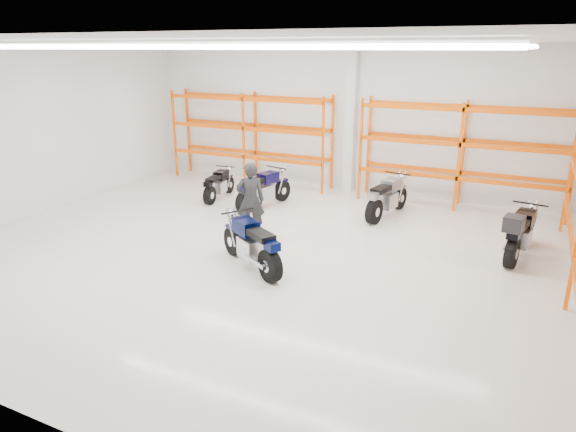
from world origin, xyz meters
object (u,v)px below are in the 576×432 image
at_px(standing_man, 250,200).
at_px(structural_column, 350,120).
at_px(motorcycle_back_b, 262,191).
at_px(motorcycle_main, 252,246).
at_px(motorcycle_back_a, 218,185).
at_px(motorcycle_back_c, 386,199).
at_px(motorcycle_back_d, 520,234).

bearing_deg(standing_man, structural_column, -131.49).
relative_size(motorcycle_back_b, standing_man, 1.19).
height_order(motorcycle_back_b, standing_man, standing_man).
relative_size(motorcycle_back_b, structural_column, 0.49).
bearing_deg(motorcycle_main, motorcycle_back_a, 130.72).
bearing_deg(motorcycle_back_b, structural_column, 60.60).
distance_m(motorcycle_back_c, motorcycle_back_d, 3.72).
xyz_separation_m(motorcycle_main, structural_column, (-0.28, 6.69, 1.73)).
height_order(motorcycle_back_d, standing_man, standing_man).
distance_m(motorcycle_main, motorcycle_back_b, 4.29).
height_order(motorcycle_back_a, standing_man, standing_man).
bearing_deg(motorcycle_back_a, motorcycle_back_b, -6.61).
height_order(motorcycle_back_a, structural_column, structural_column).
xyz_separation_m(motorcycle_back_b, motorcycle_back_c, (3.41, 0.70, 0.01)).
relative_size(motorcycle_back_a, standing_man, 1.02).
bearing_deg(standing_man, motorcycle_back_b, -101.54).
xyz_separation_m(motorcycle_main, motorcycle_back_c, (1.54, 4.56, -0.00)).
bearing_deg(motorcycle_main, motorcycle_back_d, 31.27).
bearing_deg(motorcycle_back_d, motorcycle_main, -148.73).
distance_m(motorcycle_back_a, standing_man, 3.50).
bearing_deg(motorcycle_back_b, motorcycle_main, -64.07).
xyz_separation_m(motorcycle_main, motorcycle_back_a, (-3.48, 4.04, -0.09)).
relative_size(motorcycle_back_a, motorcycle_back_b, 0.85).
relative_size(motorcycle_back_d, standing_man, 1.25).
bearing_deg(motorcycle_back_d, motorcycle_back_a, 172.73).
bearing_deg(motorcycle_back_b, motorcycle_back_d, -7.43).
bearing_deg(motorcycle_back_a, motorcycle_back_d, -7.27).
height_order(motorcycle_back_c, motorcycle_back_d, motorcycle_back_d).
height_order(standing_man, structural_column, structural_column).
bearing_deg(motorcycle_main, motorcycle_back_b, 115.93).
height_order(motorcycle_back_b, structural_column, structural_column).
bearing_deg(motorcycle_back_b, standing_man, -67.95).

